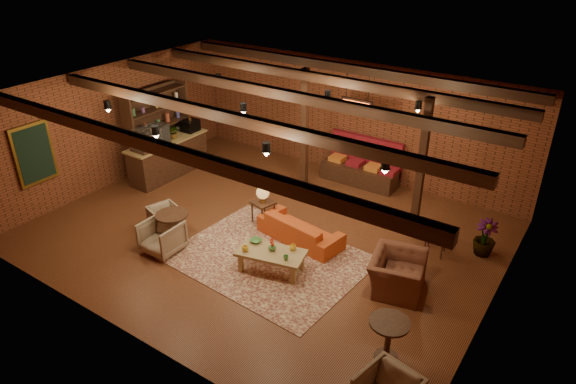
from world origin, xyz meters
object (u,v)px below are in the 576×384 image
Objects in this scene: coffee_table at (271,253)px; round_table_left at (173,223)px; side_table_lamp at (263,196)px; side_table_book at (437,235)px; round_table_right at (389,334)px; plant_tall at (492,204)px; sofa at (300,229)px; armchair_a at (165,217)px; armchair_b at (162,235)px; armchair_right at (398,268)px.

round_table_left reaches higher than coffee_table.
side_table_lamp reaches higher than side_table_book.
side_table_lamp reaches higher than round_table_right.
plant_tall reaches higher than round_table_right.
sofa is at bearing 36.45° from round_table_left.
coffee_table is at bearing -48.84° from side_table_lamp.
armchair_a is at bearing 34.18° from sofa.
round_table_right is (5.34, -0.16, 0.12)m from armchair_b.
armchair_right is at bearing -62.83° from armchair_a.
coffee_table is 0.60× the size of plant_tall.
round_table_left reaches higher than side_table_book.
side_table_lamp is 1.30× the size of round_table_left.
side_table_book is (2.56, 2.51, 0.04)m from coffee_table.
side_table_lamp reaches higher than armchair_a.
plant_tall reaches higher than armchair_b.
side_table_book is at bearing 30.14° from round_table_left.
round_table_left is 5.39m from round_table_right.
coffee_table is 1.88× the size of armchair_b.
coffee_table is 3.11m from round_table_right.
round_table_left is 0.30× the size of plant_tall.
coffee_table is 1.93× the size of round_table_right.
round_table_right is (5.96, -0.84, 0.19)m from armchair_a.
armchair_a is 0.84× the size of round_table_right.
armchair_a is 1.26× the size of side_table_book.
sofa is 0.81× the size of plant_tall.
sofa is 1.77× the size of armchair_right.
side_table_lamp is 4.85m from round_table_right.
armchair_a is 5.43m from armchair_right.
coffee_table is 4.66m from plant_tall.
armchair_a is at bearing -154.20° from plant_tall.
armchair_b is 4.99m from armchair_right.
side_table_book is 0.66× the size of round_table_right.
plant_tall is at bearing 83.44° from round_table_right.
sofa is at bearing -47.30° from armchair_a.
side_table_book is (5.55, 2.57, 0.13)m from armchair_a.
side_table_lamp reaches higher than sofa.
coffee_table is 1.32× the size of armchair_right.
plant_tall is at bearing -47.02° from armchair_a.
armchair_right is at bearing -116.31° from plant_tall.
plant_tall is (0.87, 0.53, 0.78)m from side_table_book.
round_table_right is (4.24, -2.35, -0.22)m from side_table_lamp.
sofa is 3.17m from armchair_a.
armchair_right is 1.64m from side_table_book.
side_table_book is at bearing -147.24° from sofa.
plant_tall reaches higher than armchair_a.
round_table_right reaches higher than sofa.
armchair_a is (-2.99, -0.06, -0.09)m from coffee_table.
side_table_book is (2.69, 1.20, 0.16)m from sofa.
side_table_book is 1.29m from plant_tall.
armchair_a is 0.81× the size of armchair_b.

